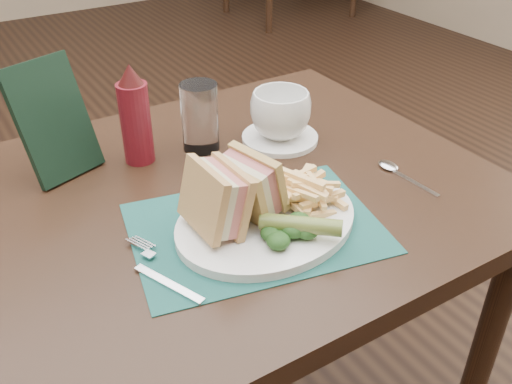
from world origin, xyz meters
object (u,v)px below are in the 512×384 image
(sandwich_half_b, at_px, (239,190))
(check_presenter, at_px, (53,120))
(sandwich_half_a, at_px, (203,202))
(saucer, at_px, (280,138))
(drinking_glass, at_px, (200,117))
(table_main, at_px, (234,336))
(placemat, at_px, (255,228))
(ketchup_bottle, at_px, (135,114))
(coffee_cup, at_px, (281,114))
(plate, at_px, (266,221))

(sandwich_half_b, xyz_separation_m, check_presenter, (-0.18, 0.31, 0.03))
(sandwich_half_a, bearing_deg, saucer, 35.47)
(sandwich_half_a, xyz_separation_m, drinking_glass, (0.13, 0.27, -0.01))
(table_main, height_order, placemat, placemat)
(drinking_glass, xyz_separation_m, check_presenter, (-0.25, 0.05, 0.04))
(placemat, height_order, sandwich_half_b, sandwich_half_b)
(ketchup_bottle, xyz_separation_m, check_presenter, (-0.13, 0.03, 0.01))
(ketchup_bottle, height_order, check_presenter, check_presenter)
(saucer, xyz_separation_m, coffee_cup, (0.00, 0.00, 0.05))
(sandwich_half_b, bearing_deg, ketchup_bottle, 87.47)
(plate, distance_m, sandwich_half_a, 0.12)
(saucer, xyz_separation_m, ketchup_bottle, (-0.26, 0.07, 0.09))
(plate, distance_m, sandwich_half_b, 0.07)
(table_main, distance_m, saucer, 0.42)
(sandwich_half_a, bearing_deg, ketchup_bottle, 85.77)
(drinking_glass, bearing_deg, saucer, -20.51)
(sandwich_half_a, bearing_deg, drinking_glass, 61.95)
(plate, height_order, sandwich_half_a, sandwich_half_a)
(coffee_cup, bearing_deg, sandwich_half_a, -142.55)
(sandwich_half_a, xyz_separation_m, check_presenter, (-0.12, 0.32, 0.03))
(table_main, height_order, sandwich_half_b, sandwich_half_b)
(sandwich_half_b, relative_size, saucer, 0.68)
(sandwich_half_b, relative_size, check_presenter, 0.49)
(placemat, xyz_separation_m, coffee_cup, (0.19, 0.22, 0.06))
(drinking_glass, bearing_deg, table_main, -98.26)
(sandwich_half_b, bearing_deg, sandwich_half_a, 170.76)
(table_main, relative_size, drinking_glass, 6.92)
(plate, height_order, ketchup_bottle, ketchup_bottle)
(drinking_glass, distance_m, ketchup_bottle, 0.12)
(saucer, bearing_deg, sandwich_half_b, -135.80)
(drinking_glass, height_order, ketchup_bottle, ketchup_bottle)
(sandwich_half_a, xyz_separation_m, ketchup_bottle, (0.01, 0.28, 0.02))
(plate, xyz_separation_m, ketchup_bottle, (-0.09, 0.30, 0.08))
(coffee_cup, distance_m, check_presenter, 0.41)
(plate, bearing_deg, sandwich_half_b, 141.55)
(check_presenter, bearing_deg, saucer, -34.87)
(saucer, height_order, drinking_glass, drinking_glass)
(table_main, distance_m, sandwich_half_b, 0.46)
(plate, bearing_deg, ketchup_bottle, 97.38)
(placemat, bearing_deg, check_presenter, 121.62)
(saucer, relative_size, drinking_glass, 1.15)
(sandwich_half_b, height_order, saucer, sandwich_half_b)
(plate, distance_m, coffee_cup, 0.29)
(drinking_glass, relative_size, check_presenter, 0.62)
(table_main, xyz_separation_m, sandwich_half_a, (-0.11, -0.12, 0.45))
(plate, distance_m, ketchup_bottle, 0.32)
(drinking_glass, bearing_deg, ketchup_bottle, 171.62)
(ketchup_bottle, bearing_deg, coffee_cup, -15.23)
(table_main, height_order, drinking_glass, drinking_glass)
(placemat, relative_size, ketchup_bottle, 2.03)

